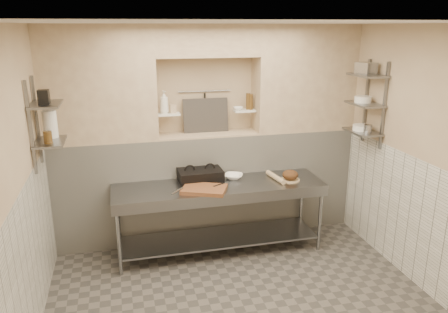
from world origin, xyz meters
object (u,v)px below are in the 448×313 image
object	(u,v)px
panini_press	(200,175)
rolling_pin	(276,177)
mixing_bowl	(234,176)
bowl_alcove	(238,108)
bottle_soap	(164,102)
cutting_board	(204,189)
jug_left	(50,124)
prep_table	(220,204)
bread_loaf	(290,175)

from	to	relation	value
panini_press	rolling_pin	distance (m)	0.96
mixing_bowl	bowl_alcove	xyz separation A→B (m)	(0.16, 0.37, 0.80)
mixing_bowl	bottle_soap	bearing A→B (deg)	154.90
mixing_bowl	cutting_board	bearing A→B (deg)	-142.71
bottle_soap	cutting_board	bearing A→B (deg)	-63.76
panini_press	bottle_soap	xyz separation A→B (m)	(-0.38, 0.35, 0.88)
bottle_soap	jug_left	bearing A→B (deg)	-156.86
bowl_alcove	panini_press	bearing A→B (deg)	-149.86
bottle_soap	panini_press	bearing A→B (deg)	-42.69
prep_table	jug_left	xyz separation A→B (m)	(-1.87, 0.02, 1.12)
bread_loaf	bowl_alcove	distance (m)	1.10
bread_loaf	bottle_soap	size ratio (longest dim) A/B	0.70
bowl_alcove	prep_table	bearing A→B (deg)	-124.50
bread_loaf	jug_left	bearing A→B (deg)	178.63
cutting_board	rolling_pin	size ratio (longest dim) A/B	1.22
cutting_board	bread_loaf	world-z (taller)	bread_loaf
prep_table	mixing_bowl	distance (m)	0.41
rolling_pin	bottle_soap	distance (m)	1.70
panini_press	bowl_alcove	size ratio (longest dim) A/B	4.27
jug_left	bowl_alcove	bearing A→B (deg)	13.58
mixing_bowl	bowl_alcove	world-z (taller)	bowl_alcove
cutting_board	bowl_alcove	size ratio (longest dim) A/B	3.91
cutting_board	bread_loaf	bearing A→B (deg)	5.39
rolling_pin	bowl_alcove	xyz separation A→B (m)	(-0.35, 0.54, 0.80)
panini_press	bowl_alcove	distance (m)	1.02
prep_table	rolling_pin	size ratio (longest dim) A/B	6.26
prep_table	jug_left	bearing A→B (deg)	179.42
mixing_bowl	bread_loaf	xyz separation A→B (m)	(0.68, -0.24, 0.05)
panini_press	jug_left	world-z (taller)	jug_left
bowl_alcove	jug_left	distance (m)	2.32
bottle_soap	bowl_alcove	world-z (taller)	bottle_soap
panini_press	jug_left	distance (m)	1.85
mixing_bowl	panini_press	bearing A→B (deg)	175.90
panini_press	rolling_pin	xyz separation A→B (m)	(0.94, -0.19, -0.04)
panini_press	bottle_soap	distance (m)	1.02
mixing_bowl	bottle_soap	size ratio (longest dim) A/B	0.81
mixing_bowl	prep_table	bearing A→B (deg)	-140.40
prep_table	bread_loaf	bearing A→B (deg)	-3.00
cutting_board	bowl_alcove	world-z (taller)	bowl_alcove
prep_table	jug_left	distance (m)	2.18
jug_left	bread_loaf	bearing A→B (deg)	-1.37
rolling_pin	jug_left	distance (m)	2.73
panini_press	bowl_alcove	bearing A→B (deg)	28.63
bread_loaf	bowl_alcove	xyz separation A→B (m)	(-0.52, 0.61, 0.76)
cutting_board	bottle_soap	world-z (taller)	bottle_soap
rolling_pin	mixing_bowl	bearing A→B (deg)	162.08
bottle_soap	jug_left	distance (m)	1.40
bottle_soap	bowl_alcove	distance (m)	0.97
bread_loaf	bottle_soap	xyz separation A→B (m)	(-1.48, 0.62, 0.88)
mixing_bowl	bread_loaf	size ratio (longest dim) A/B	1.15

